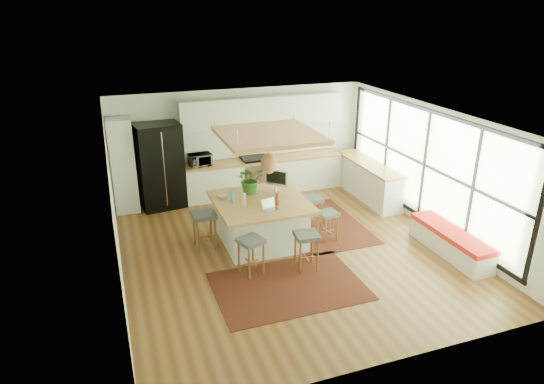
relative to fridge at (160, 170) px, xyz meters
name	(u,v)px	position (x,y,z in m)	size (l,w,h in m)	color
floor	(289,250)	(2.11, -3.16, -0.93)	(7.00, 7.00, 0.00)	brown
ceiling	(292,119)	(2.11, -3.16, 1.78)	(7.00, 7.00, 0.00)	white
wall_back	(240,141)	(2.11, 0.34, 0.42)	(6.50, 6.50, 0.00)	white
wall_front	(391,280)	(2.11, -6.66, 0.42)	(6.50, 6.50, 0.00)	white
wall_left	(114,210)	(-1.14, -3.16, 0.42)	(7.00, 7.00, 0.00)	white
wall_right	(432,169)	(5.36, -3.16, 0.42)	(7.00, 7.00, 0.00)	white
window_wall	(431,167)	(5.33, -3.16, 0.47)	(0.10, 6.20, 2.60)	black
pantry	(123,166)	(-0.84, 0.02, 0.20)	(0.55, 0.60, 2.25)	silver
back_counter_base	(265,176)	(2.66, 0.02, -0.49)	(4.20, 0.60, 0.88)	silver
back_counter_top	(265,160)	(2.66, 0.02, -0.03)	(4.24, 0.64, 0.05)	#A37439
backsplash	(261,140)	(2.66, 0.32, 0.43)	(4.20, 0.02, 0.80)	white
upper_cabinets	(263,110)	(2.66, 0.16, 1.22)	(4.20, 0.34, 0.70)	silver
range	(256,175)	(2.41, 0.02, -0.43)	(0.76, 0.62, 1.00)	#A5A5AA
right_counter_base	(368,181)	(5.04, -1.16, -0.49)	(0.60, 2.50, 0.88)	silver
right_counter_top	(369,163)	(5.04, -1.16, -0.03)	(0.64, 2.54, 0.05)	#A37439
window_bench	(450,242)	(5.06, -4.36, -0.68)	(0.52, 2.00, 0.50)	silver
ceiling_panel	(269,149)	(1.81, -2.76, 1.12)	(1.86, 1.86, 0.80)	#A37439
rug_near	(289,286)	(1.61, -4.41, -0.92)	(2.60, 1.80, 0.01)	black
rug_right	(319,225)	(3.17, -2.30, -0.92)	(1.80, 2.60, 0.01)	black
fridge	(160,170)	(0.00, 0.00, 0.00)	(1.03, 0.81, 2.07)	black
island	(261,221)	(1.68, -2.63, -0.46)	(1.85, 1.85, 0.93)	#A37439
stool_near_left	(251,256)	(1.12, -3.76, -0.57)	(0.42, 0.42, 0.71)	#424849
stool_near_right	(306,251)	(2.14, -3.94, -0.57)	(0.43, 0.43, 0.73)	#424849
stool_right_front	(328,224)	(3.03, -3.00, -0.57)	(0.38, 0.38, 0.63)	#424849
stool_right_back	(312,211)	(2.98, -2.29, -0.57)	(0.41, 0.41, 0.70)	#424849
stool_left_side	(205,232)	(0.53, -2.49, -0.57)	(0.46, 0.46, 0.77)	#424849
laptop	(271,204)	(1.73, -3.14, 0.12)	(0.29, 0.31, 0.22)	#A5A5AA
monitor	(276,179)	(2.17, -2.20, 0.26)	(0.50, 0.18, 0.46)	#A5A5AA
microwave	(200,158)	(0.99, 0.02, 0.18)	(0.54, 0.30, 0.36)	#A5A5AA
island_plant	(251,182)	(1.62, -2.15, 0.25)	(0.56, 0.63, 0.49)	#1E4C19
island_bowl	(223,197)	(1.00, -2.23, 0.03)	(0.22, 0.22, 0.05)	silver
island_bottle_0	(233,198)	(1.13, -2.53, 0.10)	(0.07, 0.07, 0.19)	#369CD9
island_bottle_1	(244,202)	(1.28, -2.78, 0.10)	(0.07, 0.07, 0.19)	silver
island_bottle_2	(277,200)	(1.93, -2.93, 0.10)	(0.07, 0.07, 0.19)	brown
island_bottle_3	(276,193)	(2.03, -2.58, 0.10)	(0.07, 0.07, 0.19)	silver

